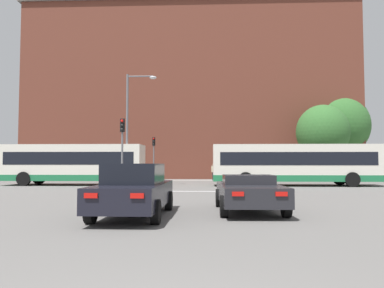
# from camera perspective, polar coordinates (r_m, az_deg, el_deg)

# --- Properties ---
(stop_line_strip) EXTENTS (7.54, 0.30, 0.01)m
(stop_line_strip) POSITION_cam_1_polar(r_m,az_deg,el_deg) (21.33, 1.54, -7.22)
(stop_line_strip) COLOR silver
(stop_line_strip) RESTS_ON ground_plane
(far_pavement) EXTENTS (68.38, 2.50, 0.01)m
(far_pavement) POSITION_cam_1_polar(r_m,az_deg,el_deg) (35.82, 1.92, -5.54)
(far_pavement) COLOR gray
(far_pavement) RESTS_ON ground_plane
(brick_civic_building) EXTENTS (36.75, 14.07, 23.37)m
(brick_civic_building) POSITION_cam_1_polar(r_m,az_deg,el_deg) (46.15, -0.10, 8.01)
(brick_civic_building) COLOR brown
(brick_civic_building) RESTS_ON ground_plane
(car_saloon_left) EXTENTS (1.94, 4.83, 1.56)m
(car_saloon_left) POSITION_cam_1_polar(r_m,az_deg,el_deg) (11.32, -8.72, -6.90)
(car_saloon_left) COLOR black
(car_saloon_left) RESTS_ON ground_plane
(car_roadster_right) EXTENTS (2.11, 4.47, 1.19)m
(car_roadster_right) POSITION_cam_1_polar(r_m,az_deg,el_deg) (12.46, 8.63, -7.24)
(car_roadster_right) COLOR #232328
(car_roadster_right) RESTS_ON ground_plane
(bus_crossing_lead) EXTENTS (11.58, 2.70, 2.92)m
(bus_crossing_lead) POSITION_cam_1_polar(r_m,az_deg,el_deg) (27.65, 15.32, -2.93)
(bus_crossing_lead) COLOR silver
(bus_crossing_lead) RESTS_ON ground_plane
(bus_crossing_trailing) EXTENTS (10.19, 2.67, 2.95)m
(bus_crossing_trailing) POSITION_cam_1_polar(r_m,az_deg,el_deg) (28.91, -17.55, -2.86)
(bus_crossing_trailing) COLOR silver
(bus_crossing_trailing) RESTS_ON ground_plane
(traffic_light_near_left) EXTENTS (0.26, 0.31, 4.29)m
(traffic_light_near_left) POSITION_cam_1_polar(r_m,az_deg,el_deg) (22.98, -10.59, 0.31)
(traffic_light_near_left) COLOR slate
(traffic_light_near_left) RESTS_ON ground_plane
(traffic_light_far_left) EXTENTS (0.26, 0.31, 4.10)m
(traffic_light_far_left) POSITION_cam_1_polar(r_m,az_deg,el_deg) (35.77, -5.85, -1.11)
(traffic_light_far_left) COLOR slate
(traffic_light_far_left) RESTS_ON ground_plane
(street_lamp_junction) EXTENTS (2.17, 0.36, 7.98)m
(street_lamp_junction) POSITION_cam_1_polar(r_m,az_deg,el_deg) (27.04, -9.15, 3.91)
(street_lamp_junction) COLOR slate
(street_lamp_junction) RESTS_ON ground_plane
(pedestrian_waiting) EXTENTS (0.45, 0.42, 1.62)m
(pedestrian_waiting) POSITION_cam_1_polar(r_m,az_deg,el_deg) (35.41, 3.32, -4.05)
(pedestrian_waiting) COLOR black
(pedestrian_waiting) RESTS_ON ground_plane
(pedestrian_walking_east) EXTENTS (0.39, 0.46, 1.63)m
(pedestrian_walking_east) POSITION_cam_1_polar(r_m,az_deg,el_deg) (36.86, 10.16, -3.95)
(pedestrian_walking_east) COLOR #333851
(pedestrian_walking_east) RESTS_ON ground_plane
(pedestrian_walking_west) EXTENTS (0.28, 0.43, 1.58)m
(pedestrian_walking_west) POSITION_cam_1_polar(r_m,az_deg,el_deg) (37.12, -9.97, -4.00)
(pedestrian_walking_west) COLOR black
(pedestrian_walking_west) RESTS_ON ground_plane
(tree_by_building) EXTENTS (4.90, 4.90, 7.15)m
(tree_by_building) POSITION_cam_1_polar(r_m,az_deg,el_deg) (37.37, 19.28, 1.73)
(tree_by_building) COLOR #4C3823
(tree_by_building) RESTS_ON ground_plane
(tree_kerbside) EXTENTS (6.23, 6.23, 8.91)m
(tree_kerbside) POSITION_cam_1_polar(r_m,az_deg,el_deg) (42.87, 21.54, 2.61)
(tree_kerbside) COLOR #4C3823
(tree_kerbside) RESTS_ON ground_plane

